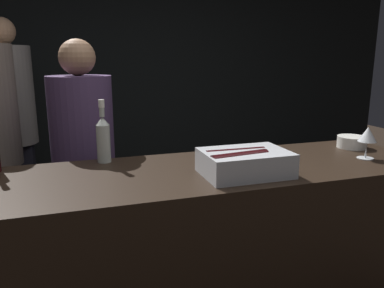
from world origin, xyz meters
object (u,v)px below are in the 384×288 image
Objects in this scene: person_blond_tee at (11,123)px; white_wine_bottle at (103,137)px; ice_bin_with_bottles at (244,162)px; person_in_hoodie at (84,161)px; bowl_white at (352,142)px; wine_glass at (368,135)px.

white_wine_bottle is at bearing -107.22° from person_blond_tee.
ice_bin_with_bottles is 1.08m from person_in_hoodie.
ice_bin_with_bottles is 0.89m from bowl_white.
ice_bin_with_bottles is 0.75m from wine_glass.
wine_glass is at bearing 4.50° from ice_bin_with_bottles.
bowl_white is at bearing 65.42° from wine_glass.
bowl_white is at bearing -77.48° from person_blond_tee.
white_wine_bottle reaches higher than bowl_white.
wine_glass is at bearing -114.58° from bowl_white.
person_blond_tee is (-0.52, 0.94, 0.12)m from person_in_hoodie.
person_in_hoodie reaches higher than white_wine_bottle.
wine_glass is 0.53× the size of white_wine_bottle.
white_wine_bottle reaches higher than ice_bin_with_bottles.
person_in_hoodie is at bearing 129.57° from ice_bin_with_bottles.
ice_bin_with_bottles is 2.29× the size of wine_glass.
person_in_hoodie is (-1.53, 0.54, -0.13)m from bowl_white.
bowl_white is 0.10× the size of person_in_hoodie.
person_blond_tee is at bearing 124.32° from ice_bin_with_bottles.
person_blond_tee reaches higher than white_wine_bottle.
ice_bin_with_bottles is at bearing -175.50° from wine_glass.
person_blond_tee is (-1.20, 1.76, -0.04)m from ice_bin_with_bottles.
bowl_white is 2.52m from person_blond_tee.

